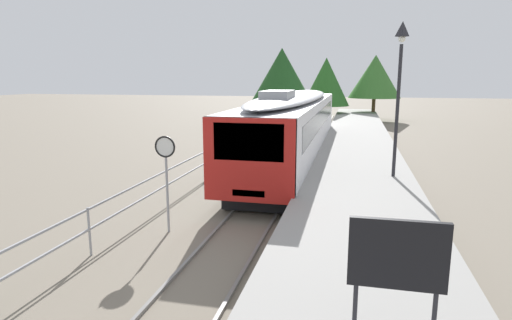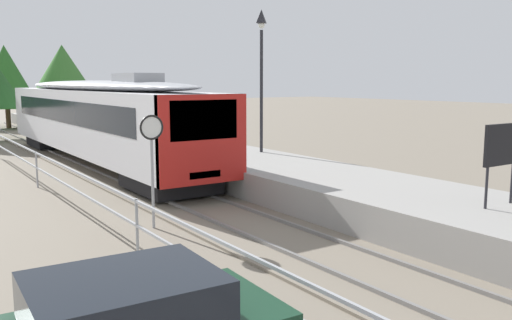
% 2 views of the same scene
% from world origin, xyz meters
% --- Properties ---
extents(ground_plane, '(160.00, 160.00, 0.00)m').
position_xyz_m(ground_plane, '(-3.00, 22.00, 0.00)').
color(ground_plane, slate).
extents(track_rails, '(3.20, 60.00, 0.14)m').
position_xyz_m(track_rails, '(0.00, 22.00, 0.03)').
color(track_rails, slate).
rests_on(track_rails, ground).
extents(commuter_train, '(2.82, 19.42, 3.74)m').
position_xyz_m(commuter_train, '(0.00, 24.72, 2.15)').
color(commuter_train, silver).
rests_on(commuter_train, track_rails).
extents(station_platform, '(3.90, 60.00, 0.90)m').
position_xyz_m(station_platform, '(3.25, 22.00, 0.45)').
color(station_platform, '#999691').
rests_on(station_platform, ground).
extents(platform_lamp_mid_platform, '(0.34, 0.34, 5.35)m').
position_xyz_m(platform_lamp_mid_platform, '(4.46, 18.76, 4.62)').
color(platform_lamp_mid_platform, '#232328').
rests_on(platform_lamp_mid_platform, station_platform).
extents(platform_notice_board, '(1.20, 0.08, 1.80)m').
position_xyz_m(platform_notice_board, '(3.59, 8.38, 2.19)').
color(platform_notice_board, '#232328').
rests_on(platform_notice_board, station_platform).
extents(speed_limit_sign, '(0.61, 0.10, 2.81)m').
position_xyz_m(speed_limit_sign, '(-2.09, 13.95, 2.12)').
color(speed_limit_sign, '#9EA0A5').
rests_on(speed_limit_sign, ground).
extents(carpark_fence, '(0.06, 36.06, 1.25)m').
position_xyz_m(carpark_fence, '(-3.30, 12.00, 0.91)').
color(carpark_fence, '#9EA0A5').
rests_on(carpark_fence, ground).
extents(tree_behind_carpark, '(5.26, 5.26, 6.62)m').
position_xyz_m(tree_behind_carpark, '(4.92, 48.53, 4.46)').
color(tree_behind_carpark, brown).
rests_on(tree_behind_carpark, ground).
extents(tree_behind_station_far, '(4.71, 4.71, 6.31)m').
position_xyz_m(tree_behind_station_far, '(0.14, 46.45, 3.95)').
color(tree_behind_station_far, brown).
rests_on(tree_behind_station_far, ground).
extents(tree_distant_left, '(5.46, 5.46, 6.75)m').
position_xyz_m(tree_distant_left, '(-2.94, 38.29, 4.40)').
color(tree_distant_left, brown).
rests_on(tree_distant_left, ground).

